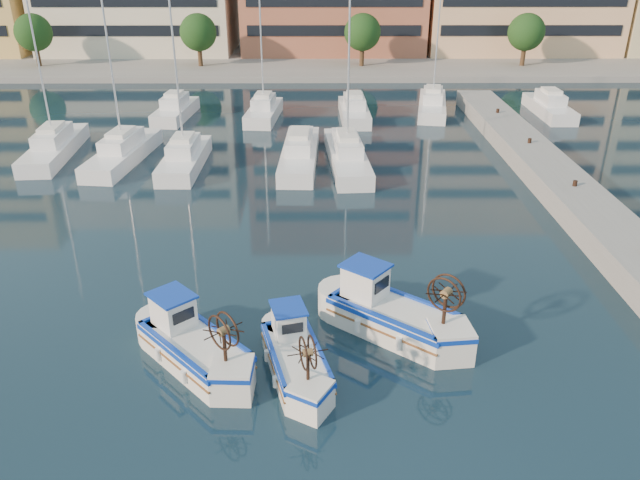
{
  "coord_description": "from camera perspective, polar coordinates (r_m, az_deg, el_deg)",
  "views": [
    {
      "loc": [
        -1.12,
        -17.83,
        13.3
      ],
      "look_at": [
        -0.96,
        6.65,
        1.5
      ],
      "focal_mm": 35.0,
      "sensor_mm": 36.0,
      "label": 1
    }
  ],
  "objects": [
    {
      "name": "yacht_marina",
      "position": [
        46.78,
        -3.08,
        9.86
      ],
      "size": [
        39.94,
        23.71,
        11.5
      ],
      "color": "white",
      "rests_on": "ground"
    },
    {
      "name": "fishing_boat_c",
      "position": [
        23.37,
        6.46,
        -6.59
      ],
      "size": [
        5.02,
        4.62,
        3.14
      ],
      "rotation": [
        0.0,
        0.0,
        0.89
      ],
      "color": "white",
      "rests_on": "ground"
    },
    {
      "name": "fishing_boat_b",
      "position": [
        21.33,
        -2.27,
        -10.46
      ],
      "size": [
        2.63,
        4.25,
        2.58
      ],
      "rotation": [
        0.0,
        0.0,
        0.26
      ],
      "color": "white",
      "rests_on": "ground"
    },
    {
      "name": "quay",
      "position": [
        32.06,
        25.8,
        -0.33
      ],
      "size": [
        3.0,
        60.0,
        1.2
      ],
      "primitive_type": "cube",
      "color": "gray",
      "rests_on": "ground"
    },
    {
      "name": "ground",
      "position": [
        22.27,
        2.63,
        -10.97
      ],
      "size": [
        300.0,
        300.0,
        0.0
      ],
      "primitive_type": "plane",
      "color": "#182F3F",
      "rests_on": "ground"
    },
    {
      "name": "fishing_boat_a",
      "position": [
        22.12,
        -11.58,
        -9.28
      ],
      "size": [
        4.42,
        4.55,
        2.91
      ],
      "rotation": [
        0.0,
        0.0,
        0.75
      ],
      "color": "white",
      "rests_on": "ground"
    }
  ]
}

